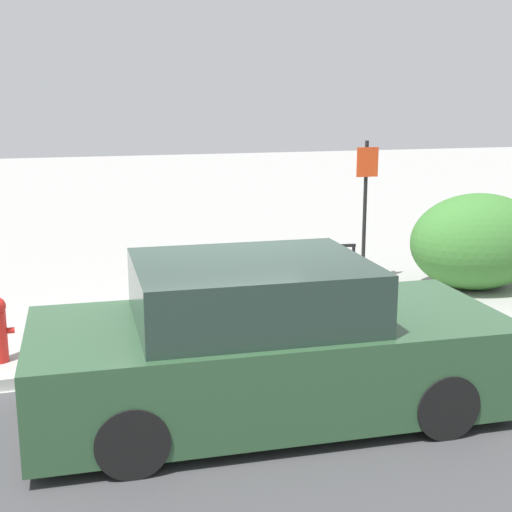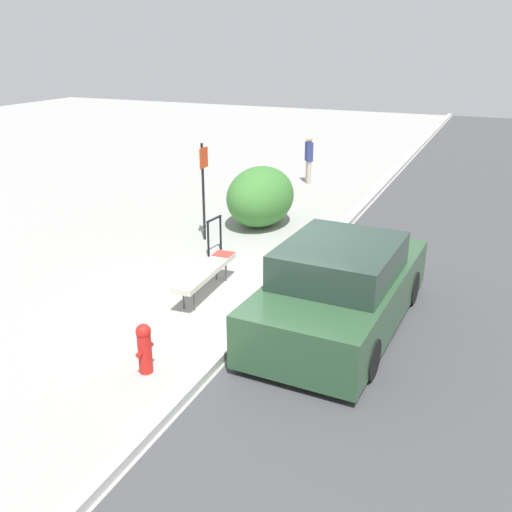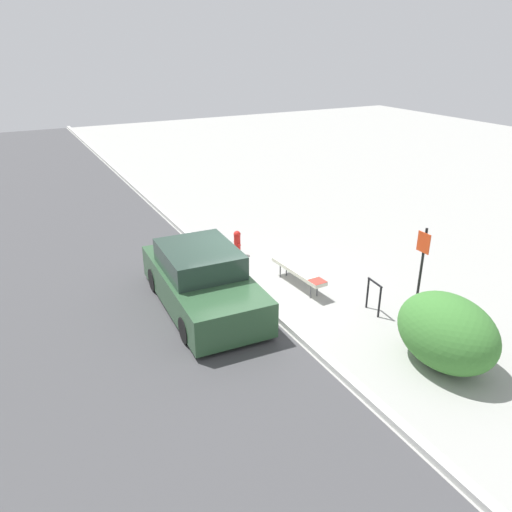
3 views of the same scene
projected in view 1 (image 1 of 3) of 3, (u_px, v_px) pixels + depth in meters
ground_plane at (226, 364)px, 8.09m from camera, size 60.00×60.00×0.00m
curb at (226, 358)px, 8.07m from camera, size 60.00×0.20×0.13m
bench at (221, 294)px, 9.28m from camera, size 2.03×0.49×0.52m
bike_rack at (337, 265)px, 10.64m from camera, size 0.55×0.10×0.83m
sign_post at (365, 199)px, 11.25m from camera, size 0.36×0.08×2.30m
shrub_hedge at (477, 242)px, 11.12m from camera, size 2.20×1.61×1.51m
parked_car_near at (266, 345)px, 6.70m from camera, size 4.49×2.09×1.50m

